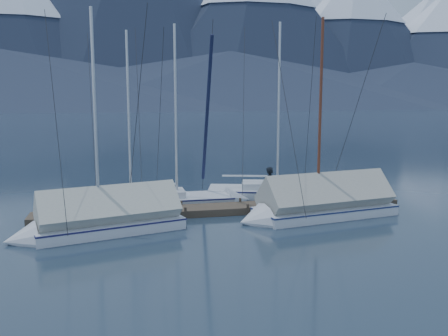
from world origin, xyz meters
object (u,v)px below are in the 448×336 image
Objects in this scene: sailboat_covered_near at (315,207)px; sailboat_open_left at (141,203)px; sailboat_open_right at (287,194)px; sailboat_covered_far at (96,222)px; person at (270,186)px; sailboat_open_mid at (187,201)px.

sailboat_open_left is at bearing 151.44° from sailboat_covered_near.
sailboat_covered_far is (-10.26, -5.14, 0.30)m from sailboat_open_right.
sailboat_open_right reaches higher than sailboat_covered_far.
sailboat_covered_far reaches higher than sailboat_open_left.
sailboat_open_left is at bearing 89.91° from person.
sailboat_open_left is at bearing 173.58° from sailboat_open_mid.
sailboat_open_left is at bearing -177.35° from sailboat_open_right.
sailboat_covered_far is (-2.10, -4.76, 0.32)m from sailboat_open_left.
sailboat_open_left is 2.38m from sailboat_open_mid.
sailboat_covered_near is (5.42, -3.97, 0.33)m from sailboat_open_mid.
sailboat_covered_far is (-9.89, -0.52, -0.02)m from sailboat_covered_near.
sailboat_covered_far reaches higher than person.
sailboat_open_left is 0.92× the size of sailboat_open_right.
sailboat_open_mid is at bearing 143.78° from sailboat_covered_near.
sailboat_open_right is at bearing 26.60° from sailboat_covered_far.
sailboat_open_right is at bearing 85.36° from sailboat_covered_near.
sailboat_open_mid is 4.57m from person.
sailboat_open_mid is 0.96× the size of sailboat_open_right.
person is at bearing -30.71° from sailboat_open_mid.
sailboat_open_right reaches higher than sailboat_open_mid.
sailboat_open_right reaches higher than person.
person is at bearing -124.22° from sailboat_open_right.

